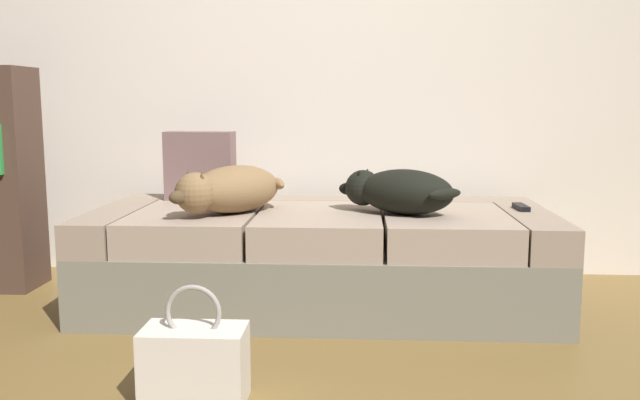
% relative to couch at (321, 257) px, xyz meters
% --- Properties ---
extents(back_wall, '(6.40, 0.10, 2.80)m').
position_rel_couch_xyz_m(back_wall, '(0.00, 0.66, 1.18)').
color(back_wall, silver).
rests_on(back_wall, ground).
extents(couch, '(2.06, 0.93, 0.45)m').
position_rel_couch_xyz_m(couch, '(0.00, 0.00, 0.00)').
color(couch, slate).
rests_on(couch, ground).
extents(dog_tan, '(0.49, 0.54, 0.21)m').
position_rel_couch_xyz_m(dog_tan, '(-0.39, -0.14, 0.33)').
color(dog_tan, brown).
rests_on(dog_tan, couch).
extents(dog_dark, '(0.55, 0.41, 0.20)m').
position_rel_couch_xyz_m(dog_dark, '(0.34, -0.10, 0.32)').
color(dog_dark, black).
rests_on(dog_dark, couch).
extents(tv_remote, '(0.05, 0.15, 0.02)m').
position_rel_couch_xyz_m(tv_remote, '(0.91, 0.04, 0.24)').
color(tv_remote, black).
rests_on(tv_remote, couch).
extents(throw_pillow, '(0.35, 0.14, 0.34)m').
position_rel_couch_xyz_m(throw_pillow, '(-0.62, 0.27, 0.39)').
color(throw_pillow, '#775958').
rests_on(throw_pillow, couch).
extents(handbag, '(0.32, 0.18, 0.38)m').
position_rel_couch_xyz_m(handbag, '(-0.33, -1.05, -0.10)').
color(handbag, silver).
rests_on(handbag, ground).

